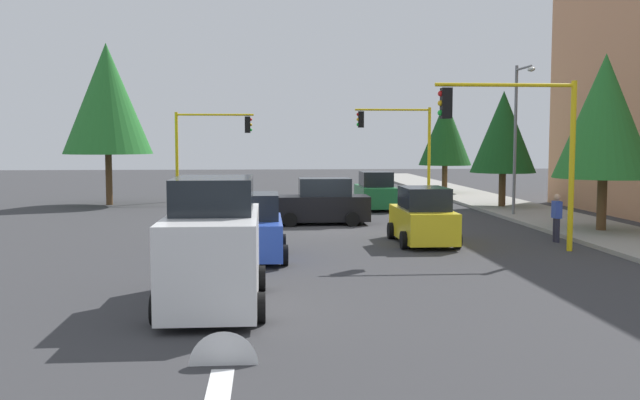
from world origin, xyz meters
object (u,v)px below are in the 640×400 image
tree_opposite_side (107,99)px  tree_roadside_near (605,116)px  traffic_signal_near_left (517,131)px  street_lamp_curbside (518,123)px  pedestrian_crossing (557,216)px  car_yellow (423,218)px  car_blue (255,229)px  car_green (375,192)px  tree_roadside_mid (503,132)px  traffic_signal_far_left (399,134)px  car_black (321,203)px  traffic_signal_far_right (209,138)px  delivery_van_white (214,247)px  tree_roadside_far (445,133)px

tree_opposite_side → tree_roadside_near: size_ratio=1.30×
traffic_signal_near_left → street_lamp_curbside: street_lamp_curbside is taller
pedestrian_crossing → car_yellow: bearing=-89.6°
traffic_signal_near_left → street_lamp_curbside: bearing=159.8°
car_blue → car_green: same height
tree_roadside_mid → tree_roadside_near: tree_roadside_near is taller
traffic_signal_far_left → tree_roadside_near: tree_roadside_near is taller
street_lamp_curbside → car_yellow: street_lamp_curbside is taller
traffic_signal_near_left → car_black: bearing=-144.9°
traffic_signal_far_right → car_green: bearing=57.5°
car_yellow → pedestrian_crossing: (-0.04, 4.78, 0.01)m
traffic_signal_far_left → car_green: (5.72, -2.32, -3.04)m
tree_opposite_side → car_blue: size_ratio=2.37×
traffic_signal_near_left → traffic_signal_far_left: bearing=180.0°
car_blue → delivery_van_white: bearing=-7.4°
car_blue → car_yellow: (-2.73, 5.76, 0.00)m
traffic_signal_near_left → car_yellow: 4.39m
car_black → car_green: size_ratio=1.07×
car_green → car_yellow: bearing=-1.2°
street_lamp_curbside → car_black: (1.61, -9.17, -3.45)m
traffic_signal_far_right → tree_roadside_far: (-4.00, 15.12, 0.37)m
car_blue → pedestrian_crossing: (-2.77, 10.54, 0.01)m
pedestrian_crossing → delivery_van_white: bearing=-52.1°
car_blue → car_green: 16.22m
traffic_signal_far_left → car_yellow: bearing=-8.1°
street_lamp_curbside → car_black: size_ratio=1.67×
car_black → car_yellow: bearing=26.9°
tree_roadside_near → pedestrian_crossing: bearing=-52.3°
traffic_signal_far_left → tree_opposite_side: 16.91m
tree_opposite_side → car_blue: 21.15m
car_blue → pedestrian_crossing: 10.89m
traffic_signal_far_left → delivery_van_white: bearing=-18.8°
delivery_van_white → car_yellow: delivery_van_white is taller
traffic_signal_far_right → car_green: (5.72, 8.98, -2.82)m
traffic_signal_far_right → tree_roadside_mid: bearing=69.0°
traffic_signal_far_left → street_lamp_curbside: size_ratio=0.79×
traffic_signal_far_right → car_yellow: 20.26m
tree_roadside_mid → delivery_van_white: (20.83, -13.44, -2.72)m
car_yellow → car_green: same height
traffic_signal_far_right → tree_roadside_mid: 16.74m
delivery_van_white → car_yellow: 10.95m
tree_roadside_far → car_yellow: (22.06, -6.40, -3.20)m
traffic_signal_far_right → car_blue: size_ratio=1.39×
tree_roadside_mid → car_yellow: 14.24m
traffic_signal_far_left → traffic_signal_near_left: bearing=-0.0°
traffic_signal_far_right → car_black: bearing=25.2°
tree_roadside_near → tree_opposite_side: bearing=-123.1°
car_blue → car_yellow: 6.37m
traffic_signal_far_right → pedestrian_crossing: (18.02, 13.51, -2.81)m
tree_roadside_near → car_blue: (4.79, -13.15, -3.59)m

